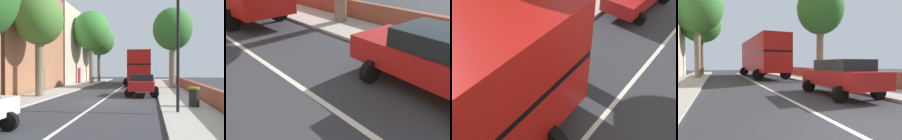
{
  "view_description": "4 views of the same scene",
  "coord_description": "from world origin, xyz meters",
  "views": [
    {
      "loc": [
        3.06,
        -15.45,
        2.12
      ],
      "look_at": [
        -0.24,
        6.56,
        1.92
      ],
      "focal_mm": 40.81,
      "sensor_mm": 36.0,
      "label": 1
    },
    {
      "loc": [
        -2.85,
        1.79,
        3.21
      ],
      "look_at": [
        -0.41,
        4.51,
        1.39
      ],
      "focal_mm": 37.15,
      "sensor_mm": 36.0,
      "label": 2
    },
    {
      "loc": [
        -1.97,
        15.69,
        6.61
      ],
      "look_at": [
        1.26,
        11.71,
        1.73
      ],
      "focal_mm": 39.0,
      "sensor_mm": 36.0,
      "label": 3
    },
    {
      "loc": [
        -2.69,
        -3.31,
        1.47
      ],
      "look_at": [
        1.41,
        7.55,
        1.08
      ],
      "focal_mm": 30.58,
      "sensor_mm": 36.0,
      "label": 4
    }
  ],
  "objects": [
    {
      "name": "ground_plane",
      "position": [
        0.0,
        0.0,
        0.0
      ],
      "size": [
        84.0,
        84.0,
        0.0
      ],
      "primitive_type": "plane",
      "color": "#333338"
    },
    {
      "name": "double_decker_bus",
      "position": [
        1.7,
        16.9,
        2.35
      ],
      "size": [
        3.82,
        11.11,
        4.06
      ],
      "color": "#B61612",
      "rests_on": "ground"
    },
    {
      "name": "parked_car_red_right_2",
      "position": [
        2.5,
        3.98,
        0.94
      ],
      "size": [
        2.53,
        4.57,
        1.64
      ],
      "color": "#AD1919",
      "rests_on": "ground"
    },
    {
      "name": "street_tree_left_0",
      "position": [
        -4.65,
        1.54,
        5.37
      ],
      "size": [
        3.38,
        3.38,
        7.18
      ],
      "color": "#7A6B56",
      "rests_on": "sidewalk_left"
    },
    {
      "name": "sidewalk_left",
      "position": [
        -4.9,
        0.0,
        0.06
      ],
      "size": [
        2.6,
        60.0,
        0.12
      ],
      "primitive_type": "cube",
      "color": "#B2ADA3",
      "rests_on": "ground"
    },
    {
      "name": "sidewalk_right",
      "position": [
        4.9,
        0.0,
        0.06
      ],
      "size": [
        2.6,
        60.0,
        0.12
      ],
      "primitive_type": "cube",
      "color": "#B2ADA3",
      "rests_on": "ground"
    },
    {
      "name": "street_tree_left_6",
      "position": [
        -4.57,
        22.13,
        6.07
      ],
      "size": [
        4.66,
        4.66,
        8.11
      ],
      "color": "brown",
      "rests_on": "sidewalk_left"
    },
    {
      "name": "street_tree_right_3",
      "position": [
        5.26,
        10.65,
        5.91
      ],
      "size": [
        3.89,
        3.89,
        8.0
      ],
      "color": "#7A6B56",
      "rests_on": "sidewalk_right"
    },
    {
      "name": "boundary_wall_right",
      "position": [
        6.45,
        0.0,
        0.51
      ],
      "size": [
        0.36,
        54.0,
        1.01
      ],
      "primitive_type": "cube",
      "color": "brown",
      "rests_on": "ground"
    },
    {
      "name": "street_tree_left_2",
      "position": [
        -4.51,
        16.83,
        6.9
      ],
      "size": [
        4.87,
        4.87,
        9.35
      ],
      "color": "#7A6B56",
      "rests_on": "sidewalk_left"
    },
    {
      "name": "road_centre_line",
      "position": [
        0.0,
        0.0,
        0.0
      ],
      "size": [
        0.16,
        54.0,
        0.01
      ],
      "primitive_type": "cube",
      "color": "silver",
      "rests_on": "ground"
    },
    {
      "name": "lamppost_right",
      "position": [
        4.3,
        -3.68,
        3.81
      ],
      "size": [
        0.32,
        0.32,
        6.31
      ],
      "color": "black",
      "rests_on": "sidewalk_right"
    },
    {
      "name": "litter_bin_right",
      "position": [
        5.3,
        -1.91,
        0.63
      ],
      "size": [
        0.55,
        0.55,
        1.0
      ],
      "color": "black",
      "rests_on": "sidewalk_right"
    }
  ]
}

